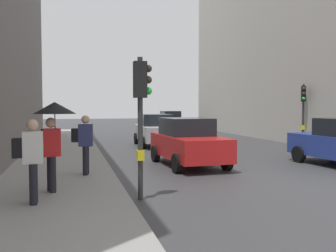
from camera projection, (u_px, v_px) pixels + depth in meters
The scene contains 10 objects.
ground_plane at pixel (336, 188), 10.16m from camera, with size 120.00×120.00×0.00m, color #38383A.
sidewalk_kerb at pixel (61, 163), 14.15m from camera, with size 3.31×40.00×0.16m, color gray.
traffic_light_mid_street at pixel (303, 104), 20.44m from camera, with size 0.36×0.44×3.40m.
traffic_light_near_left at pixel (141, 102), 8.79m from camera, with size 0.43×0.24×3.34m.
car_dark_suv at pixel (170, 120), 36.18m from camera, with size 2.04×4.21×1.76m.
car_silver_hatchback at pixel (156, 130), 21.03m from camera, with size 2.09×4.23×1.76m.
car_red_sedan at pixel (188, 142), 13.98m from camera, with size 2.18×4.28×1.76m.
pedestrian_with_umbrella at pixel (54, 121), 8.95m from camera, with size 1.00×1.00×2.14m.
pedestrian_with_black_backpack at pixel (31, 156), 7.83m from camera, with size 0.61×0.36×1.77m.
pedestrian_with_grey_backpack at pixel (84, 141), 11.22m from camera, with size 0.64×0.40×1.77m.
Camera 1 is at (-6.89, -8.62, 2.19)m, focal length 40.37 mm.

